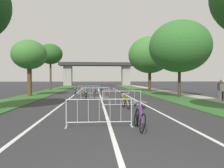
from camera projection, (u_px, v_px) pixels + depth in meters
grass_verge_left at (49, 92)px, 28.47m from camera, size 3.30×64.28×0.05m
grass_verge_right at (147, 91)px, 29.61m from camera, size 3.30×64.28×0.05m
sidewalk_path_right at (164, 91)px, 29.82m from camera, size 1.79×64.28×0.08m
lane_stripe_center at (100, 96)px, 21.37m from camera, size 0.14×37.19×0.01m
lane_stripe_right_lane at (128, 96)px, 21.60m from camera, size 0.14×37.19×0.01m
lane_stripe_left_lane at (72, 96)px, 21.13m from camera, size 0.14×37.19×0.01m
overpass_bridge at (97, 69)px, 55.67m from camera, size 20.19×4.27×6.25m
tree_left_cypress_far at (29, 55)px, 21.35m from camera, size 3.58×3.58×5.87m
tree_left_oak_near at (50, 54)px, 32.25m from camera, size 3.75×3.75×7.34m
tree_right_pine_far at (180, 47)px, 19.80m from camera, size 5.85×5.85×7.41m
tree_right_maple_mid at (150, 55)px, 28.35m from camera, size 5.90×5.90×7.63m
crowd_barrier_nearest at (99, 113)px, 7.67m from camera, size 2.50×0.45×1.05m
crowd_barrier_second at (122, 99)px, 12.96m from camera, size 2.50×0.45×1.05m
crowd_barrier_third at (95, 93)px, 17.99m from camera, size 2.51×0.57×1.05m
crowd_barrier_fourth at (89, 90)px, 23.10m from camera, size 2.50×0.49×1.05m
bicycle_yellow_0 at (125, 102)px, 12.55m from camera, size 0.54×1.65×1.00m
bicycle_white_1 at (94, 95)px, 18.53m from camera, size 0.43×1.67×0.96m
bicycle_red_2 at (109, 96)px, 17.52m from camera, size 0.45×1.57×0.93m
bicycle_green_3 at (137, 115)px, 8.21m from camera, size 0.50×1.57×0.87m
bicycle_black_4 at (95, 92)px, 22.63m from camera, size 0.47×1.68×0.95m
bicycle_orange_5 at (84, 95)px, 18.35m from camera, size 0.49×1.70×0.90m
bicycle_silver_6 at (75, 91)px, 23.55m from camera, size 0.43×1.67×0.92m
bicycle_blue_7 at (101, 91)px, 23.62m from camera, size 0.67×1.69×1.02m
bicycle_purple_8 at (140, 119)px, 7.30m from camera, size 0.55×1.68×1.01m
bicycle_teal_9 at (86, 96)px, 17.55m from camera, size 0.44×1.70×1.00m
pedestrian_in_red_jacket at (224, 89)px, 16.17m from camera, size 0.60×0.33×1.67m
pedestrian_pushing_bike at (221, 88)px, 17.10m from camera, size 0.63×0.34×1.74m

